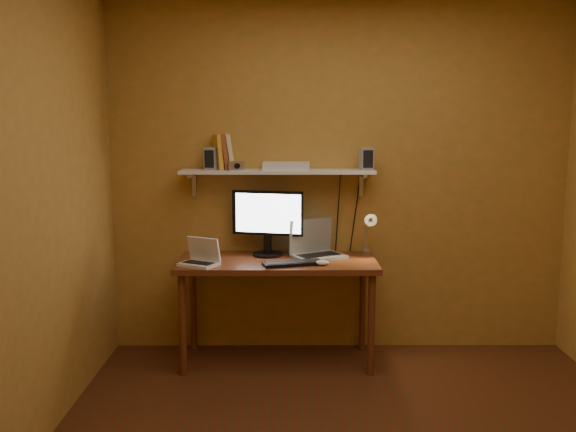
{
  "coord_description": "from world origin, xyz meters",
  "views": [
    {
      "loc": [
        -0.39,
        -2.93,
        1.7
      ],
      "look_at": [
        -0.38,
        1.18,
        1.08
      ],
      "focal_mm": 38.0,
      "sensor_mm": 36.0,
      "label": 1
    }
  ],
  "objects_px": {
    "laptop": "(315,247)",
    "mouse": "(322,263)",
    "monitor": "(268,219)",
    "speaker_left": "(212,159)",
    "keyboard": "(293,263)",
    "wall_shelf": "(278,172)",
    "netbook": "(201,257)",
    "router": "(286,166)",
    "shelf_camera": "(236,166)",
    "speaker_right": "(366,159)",
    "desk": "(277,272)",
    "desk_lamp": "(369,228)"
  },
  "relations": [
    {
      "from": "laptop",
      "to": "mouse",
      "type": "bearing_deg",
      "value": -112.07
    },
    {
      "from": "monitor",
      "to": "speaker_left",
      "type": "height_order",
      "value": "speaker_left"
    },
    {
      "from": "monitor",
      "to": "laptop",
      "type": "xyz_separation_m",
      "value": [
        0.35,
        -0.03,
        -0.2
      ]
    },
    {
      "from": "monitor",
      "to": "speaker_left",
      "type": "xyz_separation_m",
      "value": [
        -0.4,
        0.04,
        0.44
      ]
    },
    {
      "from": "laptop",
      "to": "keyboard",
      "type": "height_order",
      "value": "laptop"
    },
    {
      "from": "speaker_left",
      "to": "laptop",
      "type": "bearing_deg",
      "value": 12.99
    },
    {
      "from": "keyboard",
      "to": "mouse",
      "type": "xyz_separation_m",
      "value": [
        0.2,
        -0.01,
        0.01
      ]
    },
    {
      "from": "wall_shelf",
      "to": "netbook",
      "type": "height_order",
      "value": "wall_shelf"
    },
    {
      "from": "laptop",
      "to": "router",
      "type": "xyz_separation_m",
      "value": [
        -0.21,
        0.08,
        0.58
      ]
    },
    {
      "from": "shelf_camera",
      "to": "monitor",
      "type": "bearing_deg",
      "value": 8.91
    },
    {
      "from": "speaker_left",
      "to": "router",
      "type": "xyz_separation_m",
      "value": [
        0.54,
        0.01,
        -0.05
      ]
    },
    {
      "from": "mouse",
      "to": "netbook",
      "type": "bearing_deg",
      "value": -172.52
    },
    {
      "from": "mouse",
      "to": "shelf_camera",
      "type": "height_order",
      "value": "shelf_camera"
    },
    {
      "from": "speaker_right",
      "to": "router",
      "type": "height_order",
      "value": "speaker_right"
    },
    {
      "from": "mouse",
      "to": "speaker_right",
      "type": "relative_size",
      "value": 0.6
    },
    {
      "from": "mouse",
      "to": "shelf_camera",
      "type": "xyz_separation_m",
      "value": [
        -0.6,
        0.28,
        0.64
      ]
    },
    {
      "from": "monitor",
      "to": "mouse",
      "type": "relative_size",
      "value": 5.36
    },
    {
      "from": "laptop",
      "to": "speaker_right",
      "type": "relative_size",
      "value": 2.68
    },
    {
      "from": "monitor",
      "to": "keyboard",
      "type": "bearing_deg",
      "value": -45.27
    },
    {
      "from": "laptop",
      "to": "mouse",
      "type": "relative_size",
      "value": 4.46
    },
    {
      "from": "wall_shelf",
      "to": "router",
      "type": "distance_m",
      "value": 0.08
    },
    {
      "from": "laptop",
      "to": "shelf_camera",
      "type": "xyz_separation_m",
      "value": [
        -0.56,
        -0.01,
        0.59
      ]
    },
    {
      "from": "router",
      "to": "mouse",
      "type": "bearing_deg",
      "value": -55.79
    },
    {
      "from": "desk",
      "to": "speaker_left",
      "type": "xyz_separation_m",
      "value": [
        -0.47,
        0.2,
        0.79
      ]
    },
    {
      "from": "speaker_right",
      "to": "laptop",
      "type": "bearing_deg",
      "value": -179.69
    },
    {
      "from": "wall_shelf",
      "to": "speaker_right",
      "type": "bearing_deg",
      "value": -0.87
    },
    {
      "from": "router",
      "to": "keyboard",
      "type": "bearing_deg",
      "value": -82.62
    },
    {
      "from": "netbook",
      "to": "shelf_camera",
      "type": "bearing_deg",
      "value": 76.38
    },
    {
      "from": "mouse",
      "to": "router",
      "type": "relative_size",
      "value": 0.29
    },
    {
      "from": "mouse",
      "to": "router",
      "type": "distance_m",
      "value": 0.77
    },
    {
      "from": "mouse",
      "to": "router",
      "type": "bearing_deg",
      "value": 132.72
    },
    {
      "from": "wall_shelf",
      "to": "speaker_left",
      "type": "height_order",
      "value": "speaker_left"
    },
    {
      "from": "desk_lamp",
      "to": "monitor",
      "type": "bearing_deg",
      "value": 177.73
    },
    {
      "from": "monitor",
      "to": "shelf_camera",
      "type": "xyz_separation_m",
      "value": [
        -0.22,
        -0.03,
        0.39
      ]
    },
    {
      "from": "keyboard",
      "to": "router",
      "type": "xyz_separation_m",
      "value": [
        -0.05,
        0.35,
        0.64
      ]
    },
    {
      "from": "monitor",
      "to": "speaker_right",
      "type": "relative_size",
      "value": 3.23
    },
    {
      "from": "wall_shelf",
      "to": "laptop",
      "type": "relative_size",
      "value": 3.25
    },
    {
      "from": "wall_shelf",
      "to": "mouse",
      "type": "distance_m",
      "value": 0.75
    },
    {
      "from": "keyboard",
      "to": "shelf_camera",
      "type": "height_order",
      "value": "shelf_camera"
    },
    {
      "from": "mouse",
      "to": "monitor",
      "type": "bearing_deg",
      "value": 149.05
    },
    {
      "from": "laptop",
      "to": "keyboard",
      "type": "bearing_deg",
      "value": -150.32
    },
    {
      "from": "shelf_camera",
      "to": "desk_lamp",
      "type": "bearing_deg",
      "value": 0.32
    },
    {
      "from": "shelf_camera",
      "to": "laptop",
      "type": "bearing_deg",
      "value": 0.69
    },
    {
      "from": "laptop",
      "to": "router",
      "type": "height_order",
      "value": "router"
    },
    {
      "from": "monitor",
      "to": "speaker_left",
      "type": "distance_m",
      "value": 0.59
    },
    {
      "from": "speaker_left",
      "to": "speaker_right",
      "type": "xyz_separation_m",
      "value": [
        1.11,
        -0.01,
        0.0
      ]
    },
    {
      "from": "shelf_camera",
      "to": "router",
      "type": "relative_size",
      "value": 0.35
    },
    {
      "from": "speaker_left",
      "to": "speaker_right",
      "type": "distance_m",
      "value": 1.11
    },
    {
      "from": "speaker_right",
      "to": "shelf_camera",
      "type": "height_order",
      "value": "speaker_right"
    },
    {
      "from": "desk",
      "to": "mouse",
      "type": "relative_size",
      "value": 14.48
    }
  ]
}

